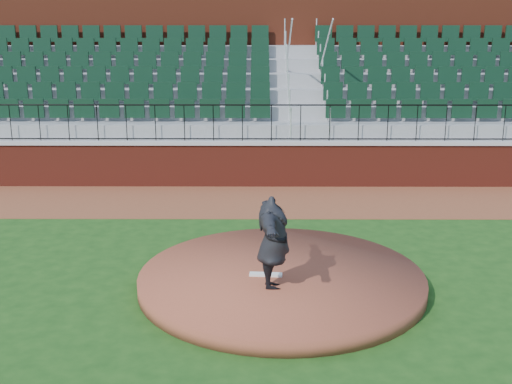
# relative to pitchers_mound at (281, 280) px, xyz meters

# --- Properties ---
(ground) EXTENTS (90.00, 90.00, 0.00)m
(ground) POSITION_rel_pitchers_mound_xyz_m (-0.46, 0.15, -0.12)
(ground) COLOR #194112
(ground) RESTS_ON ground
(warning_track) EXTENTS (34.00, 3.20, 0.01)m
(warning_track) POSITION_rel_pitchers_mound_xyz_m (-0.46, 5.55, -0.12)
(warning_track) COLOR brown
(warning_track) RESTS_ON ground
(field_wall) EXTENTS (34.00, 0.35, 1.20)m
(field_wall) POSITION_rel_pitchers_mound_xyz_m (-0.46, 7.15, 0.47)
(field_wall) COLOR maroon
(field_wall) RESTS_ON ground
(wall_cap) EXTENTS (34.00, 0.45, 0.10)m
(wall_cap) POSITION_rel_pitchers_mound_xyz_m (-0.46, 7.15, 1.12)
(wall_cap) COLOR #B7B7B7
(wall_cap) RESTS_ON field_wall
(wall_railing) EXTENTS (34.00, 0.05, 1.00)m
(wall_railing) POSITION_rel_pitchers_mound_xyz_m (-0.46, 7.15, 1.67)
(wall_railing) COLOR black
(wall_railing) RESTS_ON wall_cap
(seating_stands) EXTENTS (34.00, 5.10, 4.60)m
(seating_stands) POSITION_rel_pitchers_mound_xyz_m (-0.46, 9.88, 2.18)
(seating_stands) COLOR gray
(seating_stands) RESTS_ON ground
(concourse_wall) EXTENTS (34.00, 0.50, 5.50)m
(concourse_wall) POSITION_rel_pitchers_mound_xyz_m (-0.46, 12.68, 2.62)
(concourse_wall) COLOR maroon
(concourse_wall) RESTS_ON ground
(pitchers_mound) EXTENTS (5.07, 5.07, 0.25)m
(pitchers_mound) POSITION_rel_pitchers_mound_xyz_m (0.00, 0.00, 0.00)
(pitchers_mound) COLOR brown
(pitchers_mound) RESTS_ON ground
(pitching_rubber) EXTENTS (0.58, 0.18, 0.04)m
(pitching_rubber) POSITION_rel_pitchers_mound_xyz_m (-0.28, -0.10, 0.14)
(pitching_rubber) COLOR white
(pitching_rubber) RESTS_ON pitchers_mound
(pitcher) EXTENTS (0.61, 1.98, 1.60)m
(pitcher) POSITION_rel_pitchers_mound_xyz_m (-0.16, -0.61, 0.92)
(pitcher) COLOR black
(pitcher) RESTS_ON pitchers_mound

